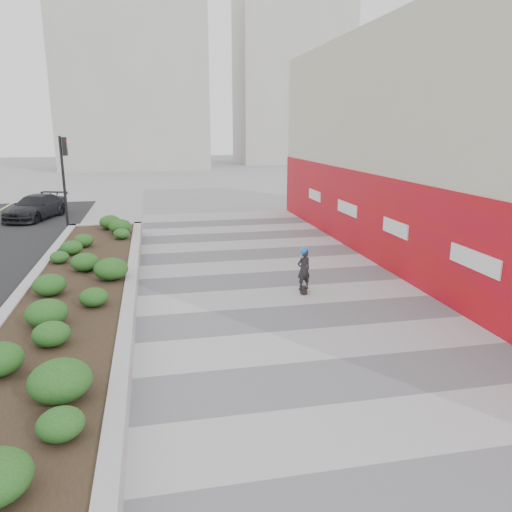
# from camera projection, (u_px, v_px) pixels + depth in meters

# --- Properties ---
(ground) EXTENTS (160.00, 160.00, 0.00)m
(ground) POSITION_uv_depth(u_px,v_px,m) (396.00, 434.00, 7.62)
(ground) COLOR gray
(ground) RESTS_ON ground
(walkway) EXTENTS (8.00, 36.00, 0.01)m
(walkway) POSITION_uv_depth(u_px,v_px,m) (329.00, 351.00, 10.46)
(walkway) COLOR #A8A8AD
(walkway) RESTS_ON ground
(building) EXTENTS (6.04, 24.08, 8.00)m
(building) POSITION_uv_depth(u_px,v_px,m) (471.00, 145.00, 16.51)
(building) COLOR beige
(building) RESTS_ON ground
(planter) EXTENTS (3.00, 18.00, 0.90)m
(planter) POSITION_uv_depth(u_px,v_px,m) (78.00, 290.00, 13.06)
(planter) COLOR #9E9EA0
(planter) RESTS_ON ground
(traffic_signal_near) EXTENTS (0.33, 0.28, 4.20)m
(traffic_signal_near) POSITION_uv_depth(u_px,v_px,m) (64.00, 169.00, 22.09)
(traffic_signal_near) COLOR black
(traffic_signal_near) RESTS_ON ground
(distant_bldg_north_l) EXTENTS (16.00, 12.00, 20.00)m
(distant_bldg_north_l) POSITION_uv_depth(u_px,v_px,m) (132.00, 78.00, 56.27)
(distant_bldg_north_l) COLOR #ADAAA3
(distant_bldg_north_l) RESTS_ON ground
(distant_bldg_north_r) EXTENTS (14.00, 10.00, 24.00)m
(distant_bldg_north_r) POSITION_uv_depth(u_px,v_px,m) (292.00, 68.00, 64.46)
(distant_bldg_north_r) COLOR #ADAAA3
(distant_bldg_north_r) RESTS_ON ground
(manhole_cover) EXTENTS (0.44, 0.44, 0.01)m
(manhole_cover) POSITION_uv_depth(u_px,v_px,m) (351.00, 349.00, 10.56)
(manhole_cover) COLOR #595654
(manhole_cover) RESTS_ON ground
(skateboarder) EXTENTS (0.49, 0.75, 1.32)m
(skateboarder) POSITION_uv_depth(u_px,v_px,m) (304.00, 269.00, 14.08)
(skateboarder) COLOR beige
(skateboarder) RESTS_ON ground
(car_dark) EXTENTS (2.97, 4.52, 1.22)m
(car_dark) POSITION_uv_depth(u_px,v_px,m) (36.00, 207.00, 25.43)
(car_dark) COLOR black
(car_dark) RESTS_ON ground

